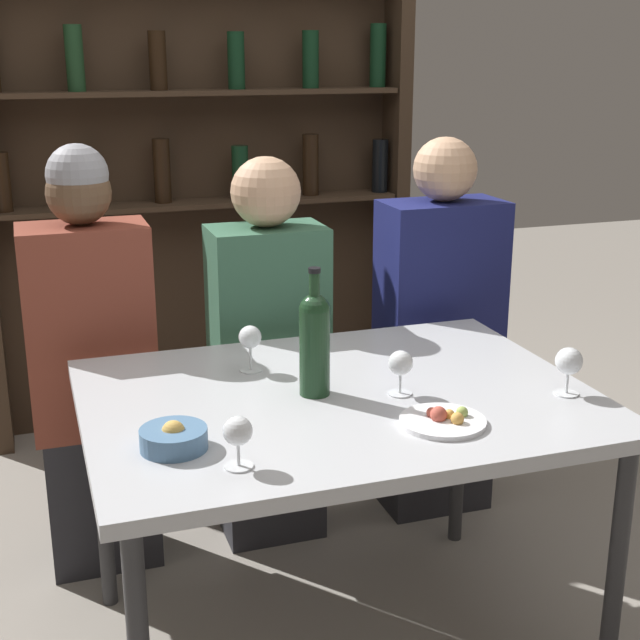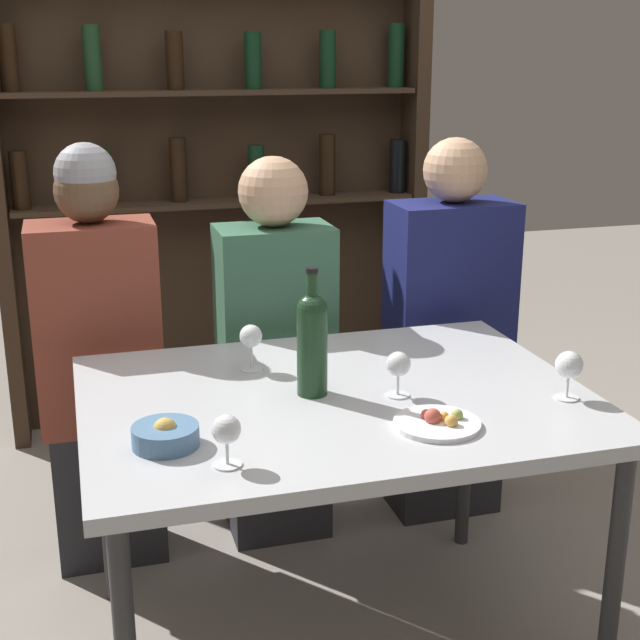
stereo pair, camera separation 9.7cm
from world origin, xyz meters
The scene contains 12 objects.
dining_table centered at (0.00, 0.00, 0.68)m, with size 1.24×0.93×0.74m.
wine_rack_wall centered at (0.00, 1.69, 1.10)m, with size 1.76×0.21×2.09m.
wine_bottle centered at (-0.05, 0.02, 0.88)m, with size 0.08×0.08×0.32m.
wine_glass_0 centered at (-0.33, -0.32, 0.81)m, with size 0.06×0.06×0.11m.
wine_glass_1 centered at (0.14, -0.05, 0.81)m, with size 0.06×0.06×0.11m.
wine_glass_2 centered at (-0.16, 0.23, 0.83)m, with size 0.06×0.06×0.12m.
wine_glass_3 centered at (0.53, -0.18, 0.82)m, with size 0.07×0.07×0.12m.
food_plate_0 centered at (0.16, -0.25, 0.75)m, with size 0.20×0.20×0.04m.
snack_bowl centered at (-0.44, -0.19, 0.76)m, with size 0.14×0.14×0.06m.
seated_person_left centered at (-0.54, 0.65, 0.63)m, with size 0.36×0.22×1.30m.
seated_person_center centered at (0.00, 0.65, 0.60)m, with size 0.35×0.22×1.25m.
seated_person_right centered at (0.59, 0.65, 0.61)m, with size 0.40×0.22×1.29m.
Camera 2 is at (-0.60, -1.96, 1.55)m, focal length 50.00 mm.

